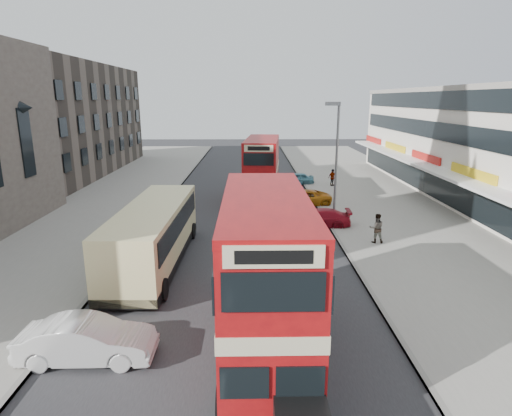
% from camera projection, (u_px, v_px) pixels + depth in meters
% --- Properties ---
extents(ground, '(160.00, 160.00, 0.00)m').
position_uv_depth(ground, '(222.00, 401.00, 12.07)').
color(ground, '#28282B').
rests_on(ground, ground).
extents(road_surface, '(12.00, 90.00, 0.01)m').
position_uv_depth(road_surface, '(240.00, 214.00, 31.43)').
color(road_surface, '#28282B').
rests_on(road_surface, ground).
extents(pavement_right, '(12.00, 90.00, 0.15)m').
position_uv_depth(pavement_right, '(401.00, 213.00, 31.55)').
color(pavement_right, gray).
rests_on(pavement_right, ground).
extents(pavement_left, '(12.00, 90.00, 0.15)m').
position_uv_depth(pavement_left, '(77.00, 214.00, 31.27)').
color(pavement_left, gray).
rests_on(pavement_left, ground).
extents(kerb_left, '(0.20, 90.00, 0.16)m').
position_uv_depth(kerb_left, '(157.00, 214.00, 31.34)').
color(kerb_left, gray).
rests_on(kerb_left, ground).
extents(kerb_right, '(0.20, 90.00, 0.16)m').
position_uv_depth(kerb_right, '(322.00, 213.00, 31.48)').
color(kerb_right, gray).
rests_on(kerb_right, ground).
extents(brick_terrace, '(14.00, 28.00, 12.00)m').
position_uv_depth(brick_terrace, '(45.00, 120.00, 47.09)').
color(brick_terrace, '#66594C').
rests_on(brick_terrace, ground).
extents(commercial_row, '(9.90, 46.20, 9.30)m').
position_uv_depth(commercial_row, '(500.00, 147.00, 32.42)').
color(commercial_row, beige).
rests_on(commercial_row, ground).
extents(street_lamp, '(1.00, 0.20, 8.12)m').
position_uv_depth(street_lamp, '(336.00, 153.00, 28.37)').
color(street_lamp, slate).
rests_on(street_lamp, ground).
extents(bus_main, '(2.68, 9.54, 5.25)m').
position_uv_depth(bus_main, '(266.00, 278.00, 13.55)').
color(bus_main, black).
rests_on(bus_main, ground).
extents(bus_second, '(3.22, 9.35, 5.05)m').
position_uv_depth(bus_second, '(262.00, 170.00, 34.61)').
color(bus_second, black).
rests_on(bus_second, ground).
extents(coach, '(2.97, 10.85, 2.86)m').
position_uv_depth(coach, '(154.00, 233.00, 21.65)').
color(coach, black).
rests_on(coach, ground).
extents(car_left_front, '(4.37, 1.55, 1.44)m').
position_uv_depth(car_left_front, '(87.00, 340.00, 13.77)').
color(car_left_front, silver).
rests_on(car_left_front, ground).
extents(car_right_a, '(4.32, 1.99, 1.22)m').
position_uv_depth(car_right_a, '(318.00, 218.00, 28.23)').
color(car_right_a, maroon).
rests_on(car_right_a, ground).
extents(car_right_b, '(4.67, 2.56, 1.24)m').
position_uv_depth(car_right_b, '(303.00, 198.00, 33.90)').
color(car_right_b, '#C26F13').
rests_on(car_right_b, ground).
extents(car_right_c, '(3.66, 1.74, 1.21)m').
position_uv_depth(car_right_c, '(296.00, 179.00, 42.10)').
color(car_right_c, '#5598AA').
rests_on(car_right_c, ground).
extents(pedestrian_near, '(0.68, 0.49, 1.76)m').
position_uv_depth(pedestrian_near, '(377.00, 228.00, 24.65)').
color(pedestrian_near, gray).
rests_on(pedestrian_near, pavement_right).
extents(pedestrian_far, '(1.01, 0.84, 1.61)m').
position_uv_depth(pedestrian_far, '(332.00, 177.00, 40.85)').
color(pedestrian_far, gray).
rests_on(pedestrian_far, pavement_right).
extents(cyclist, '(0.70, 1.64, 2.12)m').
position_uv_depth(cyclist, '(285.00, 200.00, 32.69)').
color(cyclist, gray).
rests_on(cyclist, ground).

